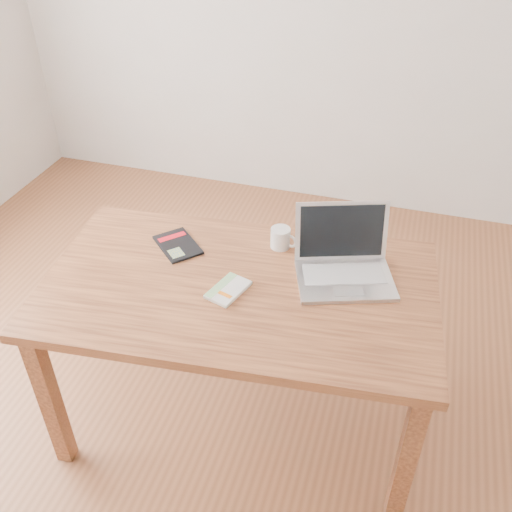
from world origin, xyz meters
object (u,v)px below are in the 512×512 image
(black_guidebook, at_px, (178,245))
(laptop, at_px, (344,262))
(coffee_mug, at_px, (281,238))
(desk, at_px, (239,302))
(white_guidebook, at_px, (228,290))

(black_guidebook, height_order, laptop, laptop)
(laptop, distance_m, coffee_mug, 0.29)
(desk, height_order, white_guidebook, white_guidebook)
(black_guidebook, bearing_deg, coffee_mug, -30.60)
(coffee_mug, bearing_deg, black_guidebook, -148.88)
(white_guidebook, bearing_deg, desk, 80.02)
(desk, height_order, black_guidebook, black_guidebook)
(desk, height_order, laptop, laptop)
(desk, xyz_separation_m, white_guidebook, (-0.02, -0.05, 0.10))
(black_guidebook, distance_m, coffee_mug, 0.42)
(desk, relative_size, white_guidebook, 8.13)
(black_guidebook, relative_size, coffee_mug, 2.15)
(desk, bearing_deg, laptop, 20.78)
(laptop, relative_size, coffee_mug, 3.80)
(white_guidebook, bearing_deg, black_guidebook, 161.25)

